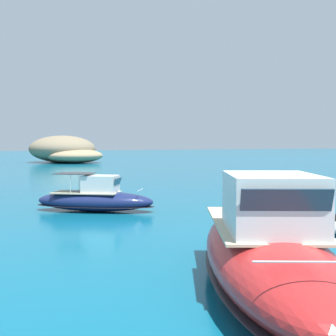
% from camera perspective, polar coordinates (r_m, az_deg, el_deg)
% --- Properties ---
extents(islet_small, '(14.69, 17.52, 4.99)m').
position_cam_1_polar(islet_small, '(83.51, -13.26, 2.22)').
color(islet_small, '#84755B').
rests_on(islet_small, ground).
extents(motorboat_navy, '(6.37, 5.29, 2.02)m').
position_cam_1_polar(motorboat_navy, '(23.67, -9.41, -3.99)').
color(motorboat_navy, navy).
rests_on(motorboat_navy, ground).
extents(motorboat_red, '(7.15, 10.07, 2.89)m').
position_cam_1_polar(motorboat_red, '(11.31, 12.70, -10.39)').
color(motorboat_red, red).
rests_on(motorboat_red, ground).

